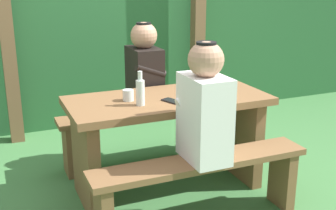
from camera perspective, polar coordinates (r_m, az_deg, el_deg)
ground_plane at (r=3.31m, az=0.00°, el=-10.75°), size 12.00×12.00×0.00m
hedge_backdrop at (r=5.02m, az=-9.69°, el=9.06°), size 6.40×1.08×1.73m
pergola_post_left at (r=4.17m, az=-20.36°, el=9.17°), size 0.12×0.12×2.09m
pergola_post_right at (r=4.65m, az=3.95°, el=10.90°), size 0.12×0.12×2.09m
picnic_table at (r=3.11m, az=0.00°, el=-2.89°), size 1.40×0.64×0.70m
bench_near at (r=2.74m, az=4.31°, el=-9.50°), size 1.40×0.24×0.45m
bench_far at (r=3.63m, az=-3.21°, el=-2.67°), size 1.40×0.24×0.45m
person_white_shirt at (r=2.58m, az=4.77°, el=-0.26°), size 0.25×0.35×0.72m
person_black_coat at (r=3.50m, az=-3.08°, el=4.43°), size 0.25×0.35×0.72m
drinking_glass at (r=2.96m, az=-5.21°, el=1.29°), size 0.08×0.08×0.08m
bottle_left at (r=2.84m, az=-3.63°, el=1.79°), size 0.06×0.06×0.23m
cell_phone at (r=2.94m, az=0.50°, el=0.53°), size 0.12×0.16×0.01m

